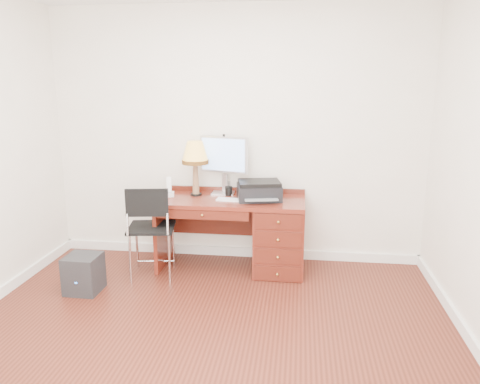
# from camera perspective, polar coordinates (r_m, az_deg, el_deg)

# --- Properties ---
(ground) EXTENTS (4.00, 4.00, 0.00)m
(ground) POSITION_cam_1_polar(r_m,az_deg,el_deg) (3.80, -4.23, -17.21)
(ground) COLOR #3F160E
(ground) RESTS_ON ground
(room_shell) EXTENTS (4.00, 4.00, 4.00)m
(room_shell) POSITION_cam_1_polar(r_m,az_deg,el_deg) (4.32, -2.54, -12.42)
(room_shell) COLOR white
(room_shell) RESTS_ON ground
(desk) EXTENTS (1.50, 0.67, 0.75)m
(desk) POSITION_cam_1_polar(r_m,az_deg,el_deg) (4.86, 2.74, -4.80)
(desk) COLOR maroon
(desk) RESTS_ON ground
(monitor) EXTENTS (0.52, 0.23, 0.61)m
(monitor) POSITION_cam_1_polar(r_m,az_deg,el_deg) (4.96, -2.07, 4.19)
(monitor) COLOR silver
(monitor) RESTS_ON desk
(keyboard) EXTENTS (0.40, 0.15, 0.02)m
(keyboard) POSITION_cam_1_polar(r_m,az_deg,el_deg) (4.72, -0.49, -0.98)
(keyboard) COLOR white
(keyboard) RESTS_ON desk
(mouse_pad) EXTENTS (0.23, 0.23, 0.05)m
(mouse_pad) POSITION_cam_1_polar(r_m,az_deg,el_deg) (4.71, 1.63, -0.92)
(mouse_pad) COLOR black
(mouse_pad) RESTS_ON desk
(printer) EXTENTS (0.49, 0.42, 0.19)m
(printer) POSITION_cam_1_polar(r_m,az_deg,el_deg) (4.75, 2.34, 0.19)
(printer) COLOR black
(printer) RESTS_ON desk
(leg_lamp) EXTENTS (0.28, 0.28, 0.57)m
(leg_lamp) POSITION_cam_1_polar(r_m,az_deg,el_deg) (4.88, -5.48, 4.39)
(leg_lamp) COLOR black
(leg_lamp) RESTS_ON desk
(phone) EXTENTS (0.12, 0.12, 0.21)m
(phone) POSITION_cam_1_polar(r_m,az_deg,el_deg) (4.94, -8.62, 0.17)
(phone) COLOR white
(phone) RESTS_ON desk
(pen_cup) EXTENTS (0.08, 0.08, 0.10)m
(pen_cup) POSITION_cam_1_polar(r_m,az_deg,el_deg) (4.92, -1.39, 0.13)
(pen_cup) COLOR black
(pen_cup) RESTS_ON desk
(chair) EXTENTS (0.51, 0.52, 0.95)m
(chair) POSITION_cam_1_polar(r_m,az_deg,el_deg) (4.68, -11.05, -3.69)
(chair) COLOR black
(chair) RESTS_ON ground
(equipment_box) EXTENTS (0.31, 0.31, 0.35)m
(equipment_box) POSITION_cam_1_polar(r_m,az_deg,el_deg) (4.66, -18.52, -9.41)
(equipment_box) COLOR black
(equipment_box) RESTS_ON ground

